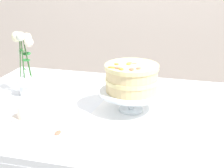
{
  "coord_description": "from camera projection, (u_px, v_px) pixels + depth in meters",
  "views": [
    {
      "loc": [
        0.41,
        -1.34,
        1.35
      ],
      "look_at": [
        0.06,
        -0.01,
        0.86
      ],
      "focal_mm": 51.23,
      "sensor_mm": 36.0,
      "label": 1
    }
  ],
  "objects": [
    {
      "name": "layer_cake",
      "position": [
        132.0,
        78.0,
        1.42
      ],
      "size": [
        0.24,
        0.24,
        0.13
      ],
      "color": "beige",
      "rests_on": "cake_stand"
    },
    {
      "name": "linen_napkin",
      "position": [
        131.0,
        111.0,
        1.47
      ],
      "size": [
        0.35,
        0.35,
        0.0
      ],
      "primitive_type": "cube",
      "rotation": [
        0.0,
        0.0,
        -0.08
      ],
      "color": "white",
      "rests_on": "dining_table"
    },
    {
      "name": "loose_petal_0",
      "position": [
        58.0,
        133.0,
        1.27
      ],
      "size": [
        0.03,
        0.04,
        0.01
      ],
      "primitive_type": "ellipsoid",
      "rotation": [
        0.0,
        0.0,
        4.77
      ],
      "color": "#E56B51",
      "rests_on": "dining_table"
    },
    {
      "name": "dining_table",
      "position": [
        99.0,
        125.0,
        1.53
      ],
      "size": [
        1.4,
        1.0,
        0.74
      ],
      "color": "white",
      "rests_on": "ground"
    },
    {
      "name": "teacup",
      "position": [
        26.0,
        113.0,
        1.39
      ],
      "size": [
        0.13,
        0.13,
        0.06
      ],
      "color": "silver",
      "rests_on": "dining_table"
    },
    {
      "name": "flower_vase",
      "position": [
        24.0,
        66.0,
        1.61
      ],
      "size": [
        0.11,
        0.1,
        0.33
      ],
      "color": "silver",
      "rests_on": "dining_table"
    },
    {
      "name": "cake_stand",
      "position": [
        131.0,
        94.0,
        1.44
      ],
      "size": [
        0.29,
        0.29,
        0.1
      ],
      "color": "silver",
      "rests_on": "linen_napkin"
    }
  ]
}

